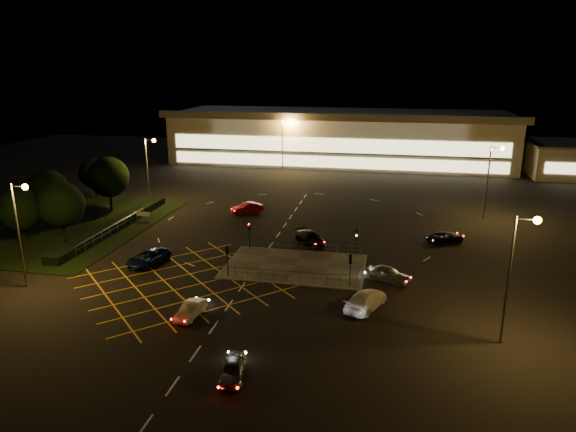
% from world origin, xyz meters
% --- Properties ---
extents(ground, '(180.00, 180.00, 0.00)m').
position_xyz_m(ground, '(0.00, 0.00, 0.00)').
color(ground, black).
rests_on(ground, ground).
extents(pedestrian_island, '(14.00, 9.00, 0.12)m').
position_xyz_m(pedestrian_island, '(2.00, -2.00, 0.06)').
color(pedestrian_island, '#4C4944').
rests_on(pedestrian_island, ground).
extents(grass_verge, '(18.00, 30.00, 0.08)m').
position_xyz_m(grass_verge, '(-28.00, 6.00, 0.04)').
color(grass_verge, black).
rests_on(grass_verge, ground).
extents(hedge, '(2.00, 26.00, 1.00)m').
position_xyz_m(hedge, '(-23.00, 6.00, 0.50)').
color(hedge, black).
rests_on(hedge, ground).
extents(supermarket, '(72.00, 26.50, 10.50)m').
position_xyz_m(supermarket, '(0.00, 61.95, 5.31)').
color(supermarket, beige).
rests_on(supermarket, ground).
extents(streetlight_sw, '(1.78, 0.56, 10.03)m').
position_xyz_m(streetlight_sw, '(-21.56, -12.00, 6.56)').
color(streetlight_sw, slate).
rests_on(streetlight_sw, ground).
extents(streetlight_se, '(1.78, 0.56, 10.03)m').
position_xyz_m(streetlight_se, '(20.44, -14.00, 6.56)').
color(streetlight_se, slate).
rests_on(streetlight_se, ground).
extents(streetlight_nw, '(1.78, 0.56, 10.03)m').
position_xyz_m(streetlight_nw, '(-23.56, 18.00, 6.56)').
color(streetlight_nw, slate).
rests_on(streetlight_nw, ground).
extents(streetlight_ne, '(1.78, 0.56, 10.03)m').
position_xyz_m(streetlight_ne, '(24.44, 20.00, 6.56)').
color(streetlight_ne, slate).
rests_on(streetlight_ne, ground).
extents(streetlight_far_left, '(1.78, 0.56, 10.03)m').
position_xyz_m(streetlight_far_left, '(-9.56, 48.00, 6.56)').
color(streetlight_far_left, slate).
rests_on(streetlight_far_left, ground).
extents(streetlight_far_right, '(1.78, 0.56, 10.03)m').
position_xyz_m(streetlight_far_right, '(30.44, 50.00, 6.56)').
color(streetlight_far_right, slate).
rests_on(streetlight_far_right, ground).
extents(signal_sw, '(0.28, 0.30, 3.15)m').
position_xyz_m(signal_sw, '(-4.00, -5.99, 2.37)').
color(signal_sw, black).
rests_on(signal_sw, pedestrian_island).
extents(signal_se, '(0.28, 0.30, 3.15)m').
position_xyz_m(signal_se, '(8.00, -5.99, 2.37)').
color(signal_se, black).
rests_on(signal_se, pedestrian_island).
extents(signal_nw, '(0.28, 0.30, 3.15)m').
position_xyz_m(signal_nw, '(-4.00, 1.99, 2.37)').
color(signal_nw, black).
rests_on(signal_nw, pedestrian_island).
extents(signal_ne, '(0.28, 0.30, 3.15)m').
position_xyz_m(signal_ne, '(8.00, 1.99, 2.37)').
color(signal_ne, black).
rests_on(signal_ne, pedestrian_island).
extents(tree_a, '(5.04, 5.04, 6.86)m').
position_xyz_m(tree_a, '(-30.00, -2.00, 4.33)').
color(tree_a, black).
rests_on(tree_a, ground).
extents(tree_b, '(5.40, 5.40, 7.35)m').
position_xyz_m(tree_b, '(-32.00, 6.00, 4.64)').
color(tree_b, black).
rests_on(tree_b, ground).
extents(tree_c, '(5.76, 5.76, 7.84)m').
position_xyz_m(tree_c, '(-28.00, 14.00, 4.95)').
color(tree_c, black).
rests_on(tree_c, ground).
extents(tree_d, '(4.68, 4.68, 6.37)m').
position_xyz_m(tree_d, '(-34.00, 20.00, 4.02)').
color(tree_d, black).
rests_on(tree_d, ground).
extents(tree_e, '(5.40, 5.40, 7.35)m').
position_xyz_m(tree_e, '(-26.00, 0.00, 4.64)').
color(tree_e, black).
rests_on(tree_e, ground).
extents(car_near_silver, '(2.14, 4.04, 1.31)m').
position_xyz_m(car_near_silver, '(1.60, -22.34, 0.65)').
color(car_near_silver, '#999B9F').
rests_on(car_near_silver, ground).
extents(car_queue_white, '(1.74, 3.83, 1.22)m').
position_xyz_m(car_queue_white, '(-4.45, -14.61, 0.61)').
color(car_queue_white, silver).
rests_on(car_queue_white, ground).
extents(car_left_blue, '(3.62, 5.65, 1.45)m').
position_xyz_m(car_left_blue, '(-13.34, -4.15, 0.73)').
color(car_left_blue, navy).
rests_on(car_left_blue, ground).
extents(car_far_dkgrey, '(4.62, 4.89, 1.39)m').
position_xyz_m(car_far_dkgrey, '(2.39, 5.53, 0.70)').
color(car_far_dkgrey, black).
rests_on(car_far_dkgrey, ground).
extents(car_right_silver, '(4.76, 3.30, 1.50)m').
position_xyz_m(car_right_silver, '(11.50, -3.96, 0.75)').
color(car_right_silver, '#9A9DA1').
rests_on(car_right_silver, ground).
extents(car_circ_red, '(4.47, 3.93, 1.46)m').
position_xyz_m(car_circ_red, '(-8.45, 16.69, 0.73)').
color(car_circ_red, maroon).
rests_on(car_circ_red, ground).
extents(car_east_grey, '(4.93, 4.13, 1.25)m').
position_xyz_m(car_east_grey, '(18.04, 9.21, 0.63)').
color(car_east_grey, black).
rests_on(car_east_grey, ground).
extents(car_approach_white, '(4.01, 5.75, 1.55)m').
position_xyz_m(car_approach_white, '(9.70, -10.17, 0.77)').
color(car_approach_white, '#BDBDBD').
rests_on(car_approach_white, ground).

